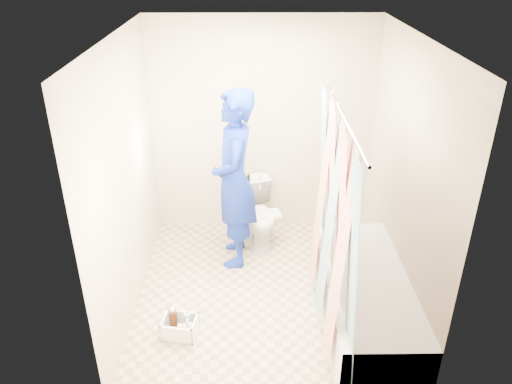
{
  "coord_description": "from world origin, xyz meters",
  "views": [
    {
      "loc": [
        -0.13,
        -3.84,
        3.08
      ],
      "look_at": [
        -0.08,
        0.39,
        0.89
      ],
      "focal_mm": 35.0,
      "sensor_mm": 36.0,
      "label": 1
    }
  ],
  "objects_px": {
    "toilet": "(259,215)",
    "cleaning_caddy": "(181,328)",
    "plumber": "(234,180)",
    "bathtub": "(364,298)"
  },
  "relations": [
    {
      "from": "toilet",
      "to": "cleaning_caddy",
      "type": "distance_m",
      "value": 1.65
    },
    {
      "from": "bathtub",
      "to": "plumber",
      "type": "xyz_separation_m",
      "value": [
        -1.14,
        1.02,
        0.65
      ]
    },
    {
      "from": "plumber",
      "to": "cleaning_caddy",
      "type": "xyz_separation_m",
      "value": [
        -0.44,
        -1.16,
        -0.84
      ]
    },
    {
      "from": "plumber",
      "to": "cleaning_caddy",
      "type": "height_order",
      "value": "plumber"
    },
    {
      "from": "bathtub",
      "to": "cleaning_caddy",
      "type": "xyz_separation_m",
      "value": [
        -1.58,
        -0.14,
        -0.19
      ]
    },
    {
      "from": "cleaning_caddy",
      "to": "plumber",
      "type": "bearing_deg",
      "value": 78.57
    },
    {
      "from": "toilet",
      "to": "plumber",
      "type": "bearing_deg",
      "value": -139.41
    },
    {
      "from": "bathtub",
      "to": "toilet",
      "type": "relative_size",
      "value": 2.52
    },
    {
      "from": "toilet",
      "to": "cleaning_caddy",
      "type": "relative_size",
      "value": 2.15
    },
    {
      "from": "toilet",
      "to": "plumber",
      "type": "xyz_separation_m",
      "value": [
        -0.25,
        -0.31,
        0.57
      ]
    }
  ]
}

